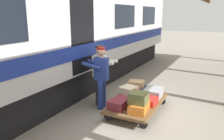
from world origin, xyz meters
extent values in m
plane|color=gray|center=(0.00, 0.00, 0.00)|extent=(60.00, 60.00, 0.00)
cube|color=#B7BABF|center=(3.33, 0.00, 2.35)|extent=(3.00, 16.22, 2.90)
cube|color=black|center=(3.33, 0.00, 0.45)|extent=(2.55, 15.41, 0.90)
cube|color=navy|center=(1.82, 0.00, 1.55)|extent=(0.03, 15.89, 0.36)
cube|color=black|center=(1.82, -5.68, 2.45)|extent=(0.02, 1.78, 0.84)
cube|color=black|center=(1.82, -2.84, 2.45)|extent=(0.02, 1.78, 0.84)
cube|color=black|center=(1.88, 0.00, 1.95)|extent=(0.12, 1.10, 2.00)
cube|color=brown|center=(0.25, -0.12, 0.25)|extent=(1.15, 2.01, 0.07)
cylinder|color=black|center=(-0.21, 0.68, 0.11)|extent=(0.21, 0.05, 0.21)
cylinder|color=black|center=(0.71, 0.68, 0.11)|extent=(0.21, 0.05, 0.21)
cylinder|color=black|center=(-0.21, -0.92, 0.11)|extent=(0.21, 0.05, 0.21)
cylinder|color=black|center=(0.71, -0.92, 0.11)|extent=(0.21, 0.05, 0.21)
cube|color=#9EA0A5|center=(-0.01, -0.67, 0.40)|extent=(0.51, 0.62, 0.24)
cube|color=gold|center=(0.50, -0.12, 0.37)|extent=(0.41, 0.66, 0.17)
cube|color=#CC6B23|center=(-0.01, 0.43, 0.39)|extent=(0.45, 0.65, 0.21)
cube|color=maroon|center=(0.50, 0.43, 0.39)|extent=(0.43, 0.64, 0.22)
cube|color=#AD231E|center=(-0.01, -0.12, 0.36)|extent=(0.52, 0.48, 0.16)
cube|color=navy|center=(0.50, -0.67, 0.40)|extent=(0.52, 0.54, 0.22)
cube|color=tan|center=(0.49, -0.69, 0.59)|extent=(0.51, 0.46, 0.16)
cube|color=brown|center=(0.01, 0.44, 0.63)|extent=(0.43, 0.41, 0.26)
cube|color=beige|center=(0.49, -0.10, 0.56)|extent=(0.47, 0.49, 0.22)
cylinder|color=navy|center=(1.23, -0.02, 0.41)|extent=(0.16, 0.16, 0.82)
cylinder|color=navy|center=(1.20, 0.18, 0.41)|extent=(0.16, 0.16, 0.82)
cube|color=navy|center=(1.22, 0.08, 1.12)|extent=(0.39, 0.27, 0.60)
cylinder|color=tan|center=(1.22, 0.08, 1.45)|extent=(0.09, 0.09, 0.06)
sphere|color=tan|center=(1.22, 0.08, 1.59)|extent=(0.22, 0.22, 0.22)
cylinder|color=#A51919|center=(1.22, 0.08, 1.67)|extent=(0.21, 0.21, 0.06)
cylinder|color=navy|center=(1.46, -0.05, 1.22)|extent=(0.54, 0.17, 0.21)
cylinder|color=navy|center=(1.41, 0.27, 1.22)|extent=(0.54, 0.17, 0.21)
cylinder|color=#332D28|center=(1.42, -0.08, 0.41)|extent=(0.16, 0.16, 0.82)
cylinder|color=#332D28|center=(1.44, -0.28, 0.41)|extent=(0.16, 0.16, 0.82)
cube|color=silver|center=(1.43, -0.18, 1.12)|extent=(0.38, 0.25, 0.60)
cylinder|color=tan|center=(1.43, -0.18, 1.45)|extent=(0.09, 0.09, 0.06)
sphere|color=tan|center=(1.43, -0.18, 1.59)|extent=(0.22, 0.22, 0.22)
cylinder|color=#332D28|center=(1.43, -0.18, 1.67)|extent=(0.21, 0.21, 0.06)
cylinder|color=silver|center=(1.20, -0.04, 1.22)|extent=(0.54, 0.15, 0.21)
cylinder|color=silver|center=(1.23, -0.36, 1.22)|extent=(0.54, 0.15, 0.21)
camera|label=1|loc=(-1.74, 5.25, 2.57)|focal=36.65mm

